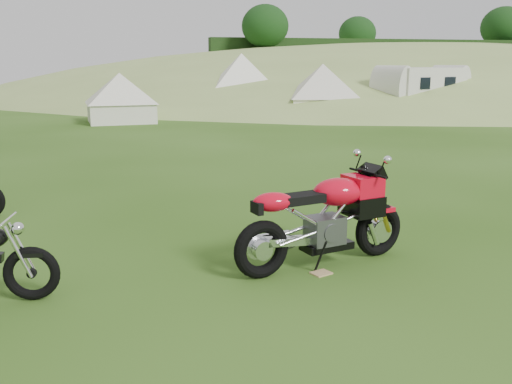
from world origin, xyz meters
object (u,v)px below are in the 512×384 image
object	(u,v)px
tent_mid	(242,83)
tent_right	(322,89)
caravan	(421,91)
sport_motorcycle	(324,212)
plywood_board	(321,273)
tent_left	(120,95)

from	to	relation	value
tent_mid	tent_right	size ratio (longest dim) A/B	1.12
tent_right	caravan	bearing A→B (deg)	6.32
sport_motorcycle	plywood_board	bearing A→B (deg)	-126.87
plywood_board	caravan	bearing A→B (deg)	57.51
sport_motorcycle	tent_right	size ratio (longest dim) A/B	0.79
plywood_board	tent_left	xyz separation A→B (m)	(-1.97, 18.15, 1.10)
tent_right	tent_left	bearing A→B (deg)	-166.36
sport_motorcycle	tent_mid	distance (m)	22.44
plywood_board	tent_left	distance (m)	18.29
sport_motorcycle	plywood_board	xyz separation A→B (m)	(-0.11, -0.26, -0.66)
plywood_board	tent_left	size ratio (longest dim) A/B	0.09
tent_mid	tent_right	bearing A→B (deg)	-50.75
sport_motorcycle	tent_right	world-z (taller)	tent_right
tent_right	caravan	distance (m)	4.61
tent_left	caravan	bearing A→B (deg)	-5.99
tent_left	tent_right	bearing A→B (deg)	-3.47
sport_motorcycle	tent_mid	size ratio (longest dim) A/B	0.71
caravan	tent_left	bearing A→B (deg)	160.09
tent_mid	caravan	distance (m)	8.64
tent_left	tent_mid	xyz separation A→B (m)	(5.97, 4.20, 0.27)
sport_motorcycle	tent_left	bearing A→B (deg)	82.82
sport_motorcycle	tent_right	xyz separation A→B (m)	(6.68, 18.09, 0.55)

